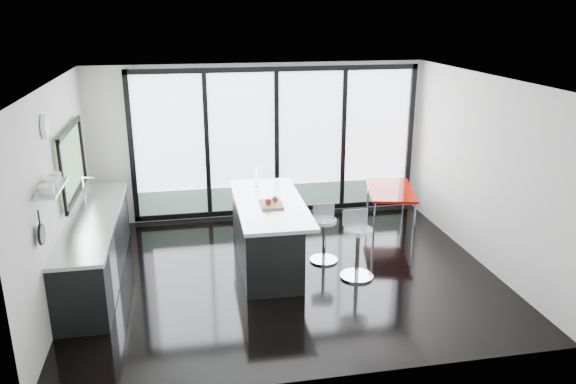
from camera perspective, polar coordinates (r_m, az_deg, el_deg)
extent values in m
cube|color=black|center=(8.32, -0.29, -8.23)|extent=(6.00, 5.00, 0.00)
cube|color=white|center=(7.50, -0.33, 11.29)|extent=(6.00, 5.00, 0.00)
cube|color=silver|center=(10.18, -2.89, 5.11)|extent=(6.00, 0.00, 2.80)
cube|color=white|center=(10.20, -1.19, 5.15)|extent=(5.00, 0.02, 2.50)
cube|color=gray|center=(10.44, -1.11, -0.41)|extent=(5.00, 0.02, 0.44)
cube|color=black|center=(10.03, -8.23, 4.75)|extent=(0.08, 0.04, 2.50)
cube|color=black|center=(10.16, -1.15, 5.10)|extent=(0.08, 0.04, 2.50)
cube|color=black|center=(10.44, 5.66, 5.37)|extent=(0.08, 0.04, 2.50)
cube|color=silver|center=(5.52, 4.47, -6.54)|extent=(6.00, 0.00, 2.80)
cube|color=silver|center=(7.85, -22.37, -0.27)|extent=(0.00, 5.00, 2.80)
cube|color=#618257|center=(8.64, -21.25, 2.86)|extent=(0.02, 1.60, 0.90)
cube|color=#AAADAF|center=(6.93, -22.94, 0.35)|extent=(0.25, 0.80, 0.03)
cylinder|color=white|center=(7.33, -23.45, 6.07)|extent=(0.04, 0.30, 0.30)
cylinder|color=black|center=(6.71, -23.76, -3.97)|extent=(0.03, 0.24, 0.24)
cube|color=silver|center=(8.83, 19.22, 2.05)|extent=(0.00, 5.00, 2.80)
cube|color=black|center=(8.49, -18.95, -5.48)|extent=(0.65, 3.20, 0.87)
cube|color=#AAADAF|center=(8.33, -19.27, -2.58)|extent=(0.69, 3.24, 0.05)
cube|color=#AAADAF|center=(8.79, -18.84, -1.44)|extent=(0.45, 0.48, 0.06)
cylinder|color=silver|center=(8.74, -19.97, 0.02)|extent=(0.02, 0.02, 0.44)
cube|color=#AAADAF|center=(7.78, -17.32, -7.67)|extent=(0.03, 0.60, 0.80)
cube|color=black|center=(8.49, -2.39, -4.29)|extent=(0.83, 2.32, 0.91)
cube|color=#AAADAF|center=(8.33, -1.86, -1.18)|extent=(1.04, 2.39, 0.05)
cube|color=tan|center=(8.17, -1.70, -1.26)|extent=(0.32, 0.43, 0.03)
sphere|color=maroon|center=(8.09, -2.02, -0.99)|extent=(0.10, 0.10, 0.09)
sphere|color=brown|center=(8.21, -1.33, -0.72)|extent=(0.09, 0.09, 0.09)
cylinder|color=silver|center=(9.01, -3.23, 1.46)|extent=(0.07, 0.07, 0.29)
cylinder|color=silver|center=(8.10, 7.06, -6.17)|extent=(0.48, 0.48, 0.76)
cylinder|color=silver|center=(8.58, 3.68, -4.91)|extent=(0.48, 0.48, 0.68)
cube|color=#A50E05|center=(10.01, 10.28, -1.63)|extent=(1.05, 1.47, 0.71)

